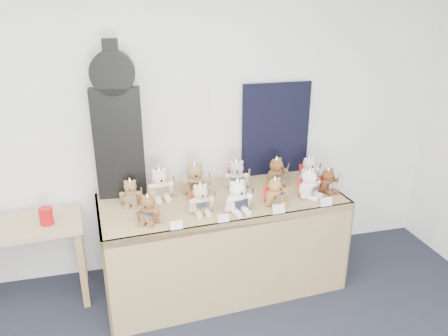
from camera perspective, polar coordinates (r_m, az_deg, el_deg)
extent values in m
plane|color=white|center=(3.65, -15.58, 5.57)|extent=(6.00, 0.00, 6.00)
cube|color=silver|center=(3.65, -3.58, 9.62)|extent=(0.21, 0.00, 0.30)
cube|color=#9C804F|center=(3.50, -0.28, -4.39)|extent=(1.98, 0.93, 0.06)
cube|color=#9C804F|center=(3.36, 1.82, -12.87)|extent=(1.93, 0.15, 0.80)
cube|color=#9C804F|center=(3.55, -15.43, -11.73)|extent=(0.07, 0.80, 0.80)
cube|color=#9C804F|center=(4.03, 12.86, -7.22)|extent=(0.07, 0.80, 0.80)
cube|color=tan|center=(3.65, -24.71, -6.98)|extent=(0.88, 0.54, 0.04)
cube|color=brown|center=(3.63, -17.99, -12.60)|extent=(0.05, 0.05, 0.66)
cube|color=brown|center=(3.96, -18.21, -9.58)|extent=(0.05, 0.05, 0.66)
cube|color=black|center=(3.47, -13.55, 3.07)|extent=(0.38, 0.14, 0.87)
cylinder|color=black|center=(3.34, -14.36, 11.98)|extent=(0.34, 0.14, 0.33)
cube|color=black|center=(3.33, -14.57, 14.20)|extent=(0.12, 0.11, 0.22)
cube|color=black|center=(3.87, 6.79, 5.02)|extent=(0.62, 0.03, 0.82)
cylinder|color=red|center=(3.55, -22.20, -5.83)|extent=(0.10, 0.10, 0.13)
ellipsoid|color=brown|center=(3.15, -9.80, -5.98)|extent=(0.17, 0.16, 0.14)
sphere|color=brown|center=(3.11, -9.91, -4.45)|extent=(0.10, 0.10, 0.10)
cylinder|color=brown|center=(3.08, -10.15, -4.93)|extent=(0.05, 0.04, 0.04)
sphere|color=black|center=(3.06, -10.24, -5.05)|extent=(0.02, 0.02, 0.02)
sphere|color=brown|center=(3.10, -10.54, -3.74)|extent=(0.03, 0.03, 0.03)
sphere|color=brown|center=(3.08, -9.37, -3.84)|extent=(0.03, 0.03, 0.03)
cylinder|color=brown|center=(3.15, -11.05, -5.90)|extent=(0.07, 0.09, 0.10)
cylinder|color=brown|center=(3.11, -8.75, -6.11)|extent=(0.07, 0.09, 0.10)
cylinder|color=brown|center=(3.14, -10.58, -6.97)|extent=(0.07, 0.10, 0.04)
cylinder|color=brown|center=(3.12, -9.48, -7.07)|extent=(0.07, 0.10, 0.04)
cube|color=silver|center=(3.10, -10.11, -6.37)|extent=(0.09, 0.05, 0.08)
cone|color=silver|center=(3.09, -9.96, -3.73)|extent=(0.09, 0.09, 0.07)
cube|color=silver|center=(3.09, -8.45, -5.88)|extent=(0.02, 0.04, 0.15)
cube|color=silver|center=(3.12, -8.40, -6.79)|extent=(0.04, 0.02, 0.01)
ellipsoid|color=beige|center=(3.24, -3.07, -4.76)|extent=(0.16, 0.14, 0.15)
sphere|color=beige|center=(3.20, -3.11, -3.11)|extent=(0.11, 0.11, 0.11)
cylinder|color=beige|center=(3.16, -2.88, -3.59)|extent=(0.05, 0.03, 0.05)
sphere|color=black|center=(3.14, -2.79, -3.71)|extent=(0.02, 0.02, 0.02)
sphere|color=beige|center=(3.17, -3.76, -2.48)|extent=(0.04, 0.04, 0.04)
sphere|color=beige|center=(3.19, -2.49, -2.31)|extent=(0.04, 0.04, 0.04)
cylinder|color=beige|center=(3.20, -4.24, -4.95)|extent=(0.05, 0.09, 0.12)
cylinder|color=beige|center=(3.24, -1.74, -4.60)|extent=(0.05, 0.09, 0.12)
cylinder|color=beige|center=(3.21, -3.40, -5.94)|extent=(0.05, 0.10, 0.05)
cylinder|color=beige|center=(3.22, -2.21, -5.77)|extent=(0.05, 0.10, 0.05)
cube|color=silver|center=(3.19, -2.79, -5.15)|extent=(0.10, 0.02, 0.08)
cone|color=silver|center=(3.18, -3.13, -2.33)|extent=(0.10, 0.10, 0.07)
cube|color=silver|center=(3.22, -1.30, -4.27)|extent=(0.02, 0.04, 0.16)
cube|color=silver|center=(3.25, -1.29, -5.24)|extent=(0.05, 0.01, 0.01)
cube|color=#B62A14|center=(3.28, -3.35, -4.16)|extent=(0.12, 0.04, 0.14)
ellipsoid|color=white|center=(3.25, 1.74, -4.52)|extent=(0.19, 0.17, 0.17)
sphere|color=white|center=(3.21, 1.76, -2.73)|extent=(0.12, 0.12, 0.12)
cylinder|color=white|center=(3.17, 2.18, -3.22)|extent=(0.06, 0.04, 0.05)
sphere|color=black|center=(3.15, 2.34, -3.35)|extent=(0.02, 0.02, 0.02)
sphere|color=white|center=(3.17, 1.13, -2.07)|extent=(0.04, 0.04, 0.04)
sphere|color=white|center=(3.20, 2.40, -1.83)|extent=(0.04, 0.04, 0.04)
cylinder|color=white|center=(3.20, 0.65, -4.79)|extent=(0.06, 0.10, 0.13)
cylinder|color=white|center=(3.27, 3.14, -4.27)|extent=(0.06, 0.10, 0.13)
cylinder|color=white|center=(3.21, 1.60, -5.81)|extent=(0.07, 0.12, 0.05)
cylinder|color=white|center=(3.24, 2.79, -5.55)|extent=(0.07, 0.12, 0.05)
cube|color=silver|center=(3.20, 2.27, -4.90)|extent=(0.11, 0.04, 0.09)
cone|color=silver|center=(3.19, 1.77, -1.88)|extent=(0.10, 0.10, 0.08)
cube|color=silver|center=(3.26, 3.64, -3.87)|extent=(0.02, 0.04, 0.17)
cube|color=silver|center=(3.28, 3.62, -4.92)|extent=(0.05, 0.02, 0.01)
ellipsoid|color=#A4713E|center=(3.38, 6.59, -3.78)|extent=(0.18, 0.17, 0.15)
sphere|color=#A4713E|center=(3.34, 6.66, -2.27)|extent=(0.11, 0.11, 0.11)
cylinder|color=#A4713E|center=(3.31, 7.20, -2.64)|extent=(0.05, 0.04, 0.04)
sphere|color=black|center=(3.30, 7.40, -2.73)|extent=(0.02, 0.02, 0.02)
sphere|color=#A4713E|center=(3.30, 6.26, -1.76)|extent=(0.03, 0.03, 0.03)
sphere|color=#A4713E|center=(3.35, 7.11, -1.47)|extent=(0.03, 0.03, 0.03)
cylinder|color=#A4713E|center=(3.32, 5.96, -4.09)|extent=(0.07, 0.09, 0.11)
cylinder|color=#A4713E|center=(3.41, 7.64, -3.46)|extent=(0.07, 0.09, 0.11)
cylinder|color=#A4713E|center=(3.34, 6.77, -4.87)|extent=(0.08, 0.10, 0.04)
cylinder|color=#A4713E|center=(3.39, 7.56, -4.56)|extent=(0.08, 0.10, 0.04)
cube|color=silver|center=(3.34, 7.27, -4.05)|extent=(0.09, 0.05, 0.08)
cone|color=silver|center=(3.32, 6.69, -1.56)|extent=(0.09, 0.09, 0.07)
cube|color=silver|center=(3.41, 8.05, -3.09)|extent=(0.03, 0.04, 0.15)
cube|color=silver|center=(3.43, 8.00, -3.98)|extent=(0.04, 0.02, 0.01)
cube|color=#B62A14|center=(3.41, 5.96, -3.32)|extent=(0.12, 0.07, 0.13)
ellipsoid|color=white|center=(3.54, 10.96, -2.74)|extent=(0.21, 0.20, 0.16)
sphere|color=white|center=(3.50, 11.08, -1.15)|extent=(0.12, 0.12, 0.12)
cylinder|color=white|center=(3.48, 11.79, -1.48)|extent=(0.05, 0.05, 0.05)
sphere|color=black|center=(3.48, 12.05, -1.54)|extent=(0.02, 0.02, 0.02)
sphere|color=white|center=(3.45, 10.84, -0.65)|extent=(0.04, 0.04, 0.04)
sphere|color=white|center=(3.51, 11.42, -0.28)|extent=(0.04, 0.04, 0.04)
cylinder|color=white|center=(3.47, 10.68, -3.11)|extent=(0.09, 0.10, 0.12)
cylinder|color=white|center=(3.59, 11.81, -2.31)|extent=(0.09, 0.10, 0.12)
cylinder|color=white|center=(3.51, 11.44, -3.83)|extent=(0.10, 0.11, 0.05)
cylinder|color=white|center=(3.57, 11.97, -3.44)|extent=(0.10, 0.11, 0.05)
cube|color=silver|center=(3.51, 11.86, -2.93)|extent=(0.09, 0.08, 0.09)
cone|color=silver|center=(3.48, 11.14, -0.40)|extent=(0.10, 0.10, 0.08)
cube|color=silver|center=(3.60, 12.18, -1.89)|extent=(0.03, 0.04, 0.17)
cube|color=silver|center=(3.62, 12.11, -2.82)|extent=(0.04, 0.03, 0.01)
cube|color=#B62A14|center=(3.56, 10.13, -2.33)|extent=(0.12, 0.10, 0.14)
ellipsoid|color=brown|center=(3.67, 13.32, -2.20)|extent=(0.17, 0.15, 0.14)
sphere|color=brown|center=(3.64, 13.44, -0.87)|extent=(0.10, 0.10, 0.10)
cylinder|color=brown|center=(3.61, 13.91, -1.20)|extent=(0.05, 0.03, 0.04)
sphere|color=black|center=(3.60, 14.08, -1.27)|extent=(0.02, 0.02, 0.02)
sphere|color=brown|center=(3.60, 13.13, -0.40)|extent=(0.03, 0.03, 0.03)
sphere|color=brown|center=(3.65, 13.85, -0.20)|extent=(0.03, 0.03, 0.03)
cylinder|color=brown|center=(3.62, 12.80, -2.42)|extent=(0.06, 0.08, 0.10)
cylinder|color=brown|center=(3.70, 14.22, -1.96)|extent=(0.06, 0.08, 0.10)
cylinder|color=brown|center=(3.64, 13.46, -3.12)|extent=(0.07, 0.10, 0.04)
cylinder|color=brown|center=(3.68, 14.14, -2.89)|extent=(0.07, 0.10, 0.04)
cube|color=silver|center=(3.64, 13.92, -2.42)|extent=(0.09, 0.04, 0.08)
cone|color=silver|center=(3.62, 13.50, -0.25)|extent=(0.09, 0.09, 0.07)
cube|color=silver|center=(3.70, 14.59, -1.65)|extent=(0.02, 0.04, 0.14)
cube|color=silver|center=(3.72, 14.51, -2.43)|extent=(0.04, 0.02, 0.01)
cube|color=#B62A14|center=(3.70, 12.77, -1.79)|extent=(0.11, 0.06, 0.12)
ellipsoid|color=beige|center=(3.50, -8.37, -2.82)|extent=(0.19, 0.17, 0.17)
sphere|color=beige|center=(3.45, -8.47, -1.11)|extent=(0.12, 0.12, 0.12)
cylinder|color=beige|center=(3.41, -8.24, -1.57)|extent=(0.06, 0.04, 0.05)
sphere|color=black|center=(3.39, -8.16, -1.68)|extent=(0.02, 0.02, 0.02)
sphere|color=beige|center=(3.43, -9.16, -0.46)|extent=(0.04, 0.04, 0.04)
sphere|color=beige|center=(3.44, -7.87, -0.27)|extent=(0.04, 0.04, 0.04)
cylinder|color=beige|center=(3.46, -9.57, -3.02)|extent=(0.06, 0.10, 0.13)
cylinder|color=beige|center=(3.49, -7.02, -2.63)|extent=(0.06, 0.10, 0.13)
cylinder|color=beige|center=(3.46, -8.69, -4.01)|extent=(0.07, 0.12, 0.05)
cylinder|color=beige|center=(3.47, -7.47, -3.82)|extent=(0.07, 0.12, 0.05)
cube|color=silver|center=(3.44, -8.10, -3.17)|extent=(0.11, 0.03, 0.09)
cone|color=silver|center=(3.43, -8.52, -0.30)|extent=(0.11, 0.11, 0.08)
cube|color=silver|center=(3.48, -6.58, -2.26)|extent=(0.02, 0.04, 0.18)
cube|color=silver|center=(3.50, -6.53, -3.27)|extent=(0.05, 0.01, 0.01)
ellipsoid|color=#9A7A4D|center=(3.54, -3.80, -2.25)|extent=(0.18, 0.16, 0.18)
sphere|color=#9A7A4D|center=(3.49, -3.85, -0.46)|extent=(0.13, 0.13, 0.13)
cylinder|color=#9A7A4D|center=(3.45, -3.70, -0.94)|extent=(0.06, 0.03, 0.05)
sphere|color=black|center=(3.43, -3.66, -1.06)|extent=(0.02, 0.02, 0.02)
sphere|color=#9A7A4D|center=(3.47, -4.56, 0.27)|extent=(0.04, 0.04, 0.04)
sphere|color=#9A7A4D|center=(3.48, -3.18, 0.37)|extent=(0.04, 0.04, 0.04)
cylinder|color=#9A7A4D|center=(3.51, -5.11, -2.37)|extent=(0.05, 0.10, 0.13)
cylinder|color=#9A7A4D|center=(3.53, -2.39, -2.14)|extent=(0.05, 0.10, 0.13)
cylinder|color=#9A7A4D|center=(3.50, -4.27, -3.46)|extent=(0.06, 0.12, 0.05)
cylinder|color=#9A7A4D|center=(3.51, -2.98, -3.35)|extent=(0.06, 0.12, 0.05)
cube|color=silver|center=(3.47, -3.63, -2.62)|extent=(0.12, 0.02, 0.10)
cone|color=silver|center=(3.47, -3.87, 0.39)|extent=(0.11, 0.11, 0.08)
cube|color=silver|center=(3.51, -1.93, -1.79)|extent=(0.02, 0.04, 0.19)
cube|color=silver|center=(3.54, -1.92, -2.85)|extent=(0.05, 0.01, 0.01)
ellipsoid|color=beige|center=(3.65, 1.61, -1.57)|extent=(0.18, 0.16, 0.16)
sphere|color=beige|center=(3.61, 1.63, 0.03)|extent=(0.12, 0.12, 0.12)
cylinder|color=beige|center=(3.56, 1.72, -0.40)|extent=(0.05, 0.03, 0.05)
sphere|color=black|center=(3.55, 1.76, -0.50)|extent=(0.02, 0.02, 0.02)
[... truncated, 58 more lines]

